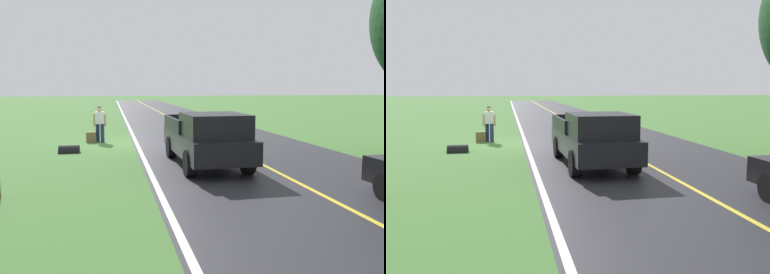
# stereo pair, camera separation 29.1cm
# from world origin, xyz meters

# --- Properties ---
(ground_plane) EXTENTS (200.00, 200.00, 0.00)m
(ground_plane) POSITION_xyz_m (0.00, 0.00, 0.00)
(ground_plane) COLOR #427033
(road_surface) EXTENTS (8.13, 120.00, 0.00)m
(road_surface) POSITION_xyz_m (-4.73, 0.00, 0.00)
(road_surface) COLOR #28282D
(road_surface) RESTS_ON ground
(lane_edge_line) EXTENTS (0.16, 117.60, 0.00)m
(lane_edge_line) POSITION_xyz_m (-0.84, 0.00, 0.01)
(lane_edge_line) COLOR silver
(lane_edge_line) RESTS_ON ground
(lane_centre_line) EXTENTS (0.14, 117.60, 0.00)m
(lane_centre_line) POSITION_xyz_m (-4.73, 0.00, 0.01)
(lane_centre_line) COLOR gold
(lane_centre_line) RESTS_ON ground
(hitchhiker_walking) EXTENTS (0.62, 0.51, 1.75)m
(hitchhiker_walking) POSITION_xyz_m (0.85, -0.56, 0.98)
(hitchhiker_walking) COLOR navy
(hitchhiker_walking) RESTS_ON ground
(suitcase_carried) EXTENTS (0.47, 0.21, 0.50)m
(suitcase_carried) POSITION_xyz_m (1.26, -0.47, 0.25)
(suitcase_carried) COLOR brown
(suitcase_carried) RESTS_ON ground
(pickup_truck_passing) EXTENTS (2.17, 5.43, 1.82)m
(pickup_truck_passing) POSITION_xyz_m (-2.81, 6.19, 0.97)
(pickup_truck_passing) COLOR black
(pickup_truck_passing) RESTS_ON ground
(drainage_culvert) EXTENTS (0.80, 0.60, 0.60)m
(drainage_culvert) POSITION_xyz_m (2.00, 2.40, 0.00)
(drainage_culvert) COLOR black
(drainage_culvert) RESTS_ON ground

